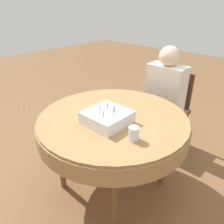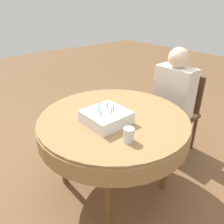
% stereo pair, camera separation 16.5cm
% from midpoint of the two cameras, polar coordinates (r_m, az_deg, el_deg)
% --- Properties ---
extents(ground_plane, '(12.00, 12.00, 0.00)m').
position_cam_midpoint_polar(ground_plane, '(2.15, -2.09, -18.50)').
color(ground_plane, brown).
extents(dining_table, '(1.19, 1.19, 0.73)m').
position_cam_midpoint_polar(dining_table, '(1.75, -2.44, -3.62)').
color(dining_table, '#9E7547').
rests_on(dining_table, ground_plane).
extents(chair, '(0.45, 0.45, 0.85)m').
position_cam_midpoint_polar(chair, '(2.51, 12.26, 1.37)').
color(chair, '#4C331E').
rests_on(chair, ground_plane).
extents(person, '(0.40, 0.29, 1.15)m').
position_cam_midpoint_polar(person, '(2.36, 11.59, 5.46)').
color(person, beige).
rests_on(person, ground_plane).
extents(birthday_cake, '(0.30, 0.30, 0.14)m').
position_cam_midpoint_polar(birthday_cake, '(1.60, -4.27, -1.43)').
color(birthday_cake, white).
rests_on(birthday_cake, dining_table).
extents(drinking_glass, '(0.07, 0.07, 0.09)m').
position_cam_midpoint_polar(drinking_glass, '(1.40, 2.37, -5.76)').
color(drinking_glass, silver).
rests_on(drinking_glass, dining_table).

